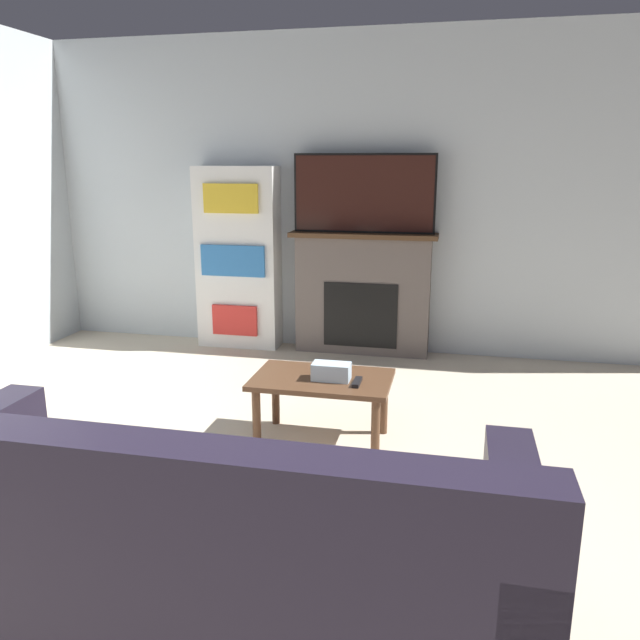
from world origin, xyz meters
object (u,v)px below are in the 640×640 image
Objects in this scene: bookshelf at (238,258)px; couch at (201,573)px; coffee_table at (322,387)px; fireplace at (363,293)px; tv at (364,194)px.

couch is at bearing -72.39° from bookshelf.
bookshelf is at bearing 122.46° from coffee_table.
fireplace is at bearing 90.14° from couch.
bookshelf is (-1.13, 3.56, 0.49)m from couch.
tv is 2.11m from coffee_table.
bookshelf is at bearing 107.61° from couch.
tv is 1.26m from bookshelf.
tv reaches higher than bookshelf.
bookshelf is at bearing -179.86° from tv.
tv is at bearing 90.14° from couch.
bookshelf reaches higher than couch.
tv is at bearing 0.14° from bookshelf.
couch reaches higher than coffee_table.
coffee_table is (0.04, -1.86, -0.19)m from fireplace.
coffee_table is at bearing 88.80° from couch.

